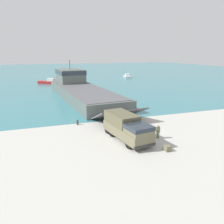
% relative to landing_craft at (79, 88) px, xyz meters
% --- Properties ---
extents(ground_plane, '(240.00, 240.00, 0.00)m').
position_rel_landing_craft_xyz_m(ground_plane, '(2.66, -26.15, -1.97)').
color(ground_plane, '#B7B5AD').
extents(water_surface, '(240.00, 180.00, 0.01)m').
position_rel_landing_craft_xyz_m(water_surface, '(2.66, 69.65, -1.97)').
color(water_surface, teal).
rests_on(water_surface, ground_plane).
extents(landing_craft, '(11.61, 37.57, 8.01)m').
position_rel_landing_craft_xyz_m(landing_craft, '(0.00, 0.00, 0.00)').
color(landing_craft, '#56605B').
rests_on(landing_craft, ground_plane).
extents(military_truck, '(3.69, 7.70, 2.86)m').
position_rel_landing_craft_xyz_m(military_truck, '(0.51, -28.00, -0.45)').
color(military_truck, '#6B664C').
rests_on(military_truck, ground_plane).
extents(soldier_on_ramp, '(0.50, 0.45, 1.66)m').
position_rel_landing_craft_xyz_m(soldier_on_ramp, '(4.08, -28.97, -1.01)').
color(soldier_on_ramp, '#566042').
rests_on(soldier_on_ramp, ground_plane).
extents(moored_boat_a, '(3.69, 7.01, 1.67)m').
position_rel_landing_craft_xyz_m(moored_boat_a, '(25.48, 32.68, -1.42)').
color(moored_boat_a, '#B7BABF').
rests_on(moored_boat_a, ground_plane).
extents(moored_boat_b, '(7.46, 5.60, 1.82)m').
position_rel_landing_craft_xyz_m(moored_boat_b, '(-5.40, 23.79, -1.37)').
color(moored_boat_b, '#B22323').
rests_on(moored_boat_b, ground_plane).
extents(mooring_bollard, '(0.32, 0.32, 0.71)m').
position_rel_landing_craft_xyz_m(mooring_bollard, '(-4.02, -20.85, -1.59)').
color(mooring_bollard, '#333338').
rests_on(mooring_bollard, ground_plane).
extents(cargo_crate, '(0.62, 0.73, 0.57)m').
position_rel_landing_craft_xyz_m(cargo_crate, '(3.27, -32.24, -1.69)').
color(cargo_crate, '#6B664C').
rests_on(cargo_crate, ground_plane).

